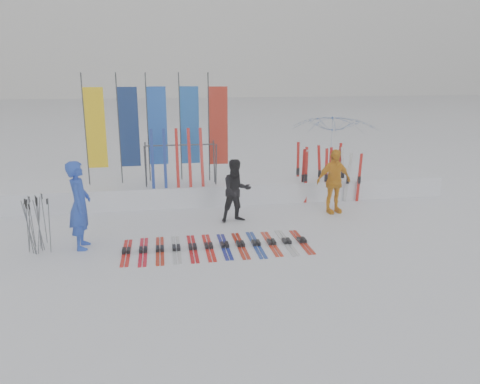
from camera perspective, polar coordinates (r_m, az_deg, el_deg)
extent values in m
plane|color=white|center=(10.10, 0.40, -7.82)|extent=(120.00, 120.00, 0.00)
cube|color=white|center=(14.34, -2.80, 0.24)|extent=(14.00, 1.60, 0.60)
imported|color=#2043BB|center=(10.84, -18.97, -1.53)|extent=(0.48, 0.72, 1.98)
imported|color=black|center=(12.12, -0.45, 0.15)|extent=(0.91, 0.77, 1.65)
imported|color=orange|center=(13.13, 11.35, 1.29)|extent=(1.11, 0.63, 1.78)
imported|color=white|center=(15.68, 11.27, 4.83)|extent=(3.63, 3.66, 2.53)
cube|color=red|center=(10.56, -13.68, -7.04)|extent=(0.17, 1.58, 0.07)
cube|color=red|center=(10.53, -11.72, -6.97)|extent=(0.17, 1.69, 0.07)
cube|color=red|center=(10.52, -9.74, -6.89)|extent=(0.17, 1.69, 0.07)
cube|color=#B3B5BA|center=(10.52, -7.77, -6.81)|extent=(0.17, 1.66, 0.07)
cube|color=red|center=(10.54, -5.80, -6.71)|extent=(0.17, 1.68, 0.07)
cube|color=red|center=(10.57, -3.84, -6.61)|extent=(0.17, 1.67, 0.07)
cube|color=navy|center=(10.60, -1.89, -6.51)|extent=(0.17, 1.61, 0.07)
cube|color=#AD200D|center=(10.65, 0.05, -6.39)|extent=(0.17, 1.64, 0.07)
cube|color=navy|center=(10.72, 1.96, -6.27)|extent=(0.17, 1.69, 0.07)
cube|color=red|center=(10.79, 3.84, -6.15)|extent=(0.17, 1.58, 0.07)
cube|color=#B1B3B8|center=(10.88, 5.70, -6.02)|extent=(0.17, 1.67, 0.07)
cube|color=#B61F0E|center=(10.97, 7.53, -5.89)|extent=(0.17, 1.57, 0.07)
cylinder|color=#595B60|center=(10.89, -24.37, -3.98)|extent=(0.16, 0.14, 1.24)
cylinder|color=#595B60|center=(11.36, -24.03, -3.34)|extent=(0.04, 0.10, 1.20)
cylinder|color=#595B60|center=(11.12, -23.33, -3.49)|extent=(0.07, 0.11, 1.25)
cylinder|color=#595B60|center=(11.51, -22.77, -2.98)|extent=(0.03, 0.09, 1.20)
cylinder|color=#595B60|center=(10.86, -22.21, -3.81)|extent=(0.08, 0.07, 1.25)
cylinder|color=#595B60|center=(10.95, -24.37, -4.09)|extent=(0.08, 0.12, 1.17)
cylinder|color=#595B60|center=(11.13, -23.29, -3.55)|extent=(0.09, 0.16, 1.22)
cylinder|color=#595B60|center=(10.96, -24.06, -4.13)|extent=(0.12, 0.09, 1.14)
cylinder|color=#595B60|center=(11.11, -23.33, -3.75)|extent=(0.13, 0.07, 1.16)
cylinder|color=#595B60|center=(10.96, -23.29, -3.74)|extent=(0.15, 0.14, 1.25)
cylinder|color=#595B60|center=(11.13, -24.29, -3.71)|extent=(0.11, 0.13, 1.20)
cylinder|color=#595B60|center=(11.15, -24.50, -3.66)|extent=(0.10, 0.14, 1.22)
cylinder|color=#383A3F|center=(14.17, -18.33, 7.18)|extent=(0.04, 0.04, 3.20)
cube|color=yellow|center=(14.12, -17.18, 7.45)|extent=(0.55, 0.03, 2.30)
cylinder|color=#383A3F|center=(14.10, -14.52, 7.42)|extent=(0.04, 0.04, 3.20)
cube|color=navy|center=(14.07, -13.35, 7.68)|extent=(0.55, 0.03, 2.30)
cylinder|color=#383A3F|center=(14.23, -11.18, 7.66)|extent=(0.04, 0.04, 3.20)
cube|color=blue|center=(14.22, -10.01, 7.92)|extent=(0.55, 0.03, 2.30)
cylinder|color=#383A3F|center=(14.24, -7.29, 7.83)|extent=(0.04, 0.04, 3.20)
cube|color=blue|center=(14.24, -6.12, 8.07)|extent=(0.55, 0.03, 2.30)
cylinder|color=#383A3F|center=(14.03, -3.82, 7.81)|extent=(0.04, 0.04, 3.20)
cube|color=#B02112|center=(14.06, -2.64, 8.05)|extent=(0.55, 0.03, 2.30)
cylinder|color=#383A3F|center=(13.41, -11.46, 3.02)|extent=(0.04, 0.30, 1.23)
cylinder|color=#383A3F|center=(13.90, -11.41, 3.42)|extent=(0.04, 0.30, 1.23)
cylinder|color=#383A3F|center=(13.49, -2.93, 3.36)|extent=(0.04, 0.30, 1.23)
cylinder|color=#383A3F|center=(13.98, -3.18, 3.75)|extent=(0.04, 0.30, 1.23)
cylinder|color=#383A3F|center=(13.56, -7.31, 5.70)|extent=(2.00, 0.04, 0.04)
cube|color=silver|center=(14.31, 13.02, 1.72)|extent=(0.09, 0.05, 1.51)
cube|color=red|center=(14.95, 11.95, 2.68)|extent=(0.09, 0.02, 1.69)
cube|color=red|center=(14.82, 9.67, 2.56)|extent=(0.09, 0.04, 1.62)
cube|color=red|center=(14.71, 10.90, 2.34)|extent=(0.09, 0.04, 1.58)
cube|color=silver|center=(14.90, 12.42, 2.38)|extent=(0.09, 0.03, 1.57)
cube|color=red|center=(14.04, 8.04, 2.07)|extent=(0.09, 0.03, 1.68)
cube|color=red|center=(14.86, 7.07, 2.83)|extent=(0.09, 0.04, 1.70)
cube|color=red|center=(14.24, 10.45, 2.02)|extent=(0.09, 0.02, 1.62)
cube|color=red|center=(14.13, 7.69, 2.00)|extent=(0.09, 0.04, 1.60)
cube|color=silver|center=(14.11, 8.00, 1.95)|extent=(0.09, 0.03, 1.59)
cube|color=red|center=(14.48, 14.33, 1.71)|extent=(0.09, 0.03, 1.47)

